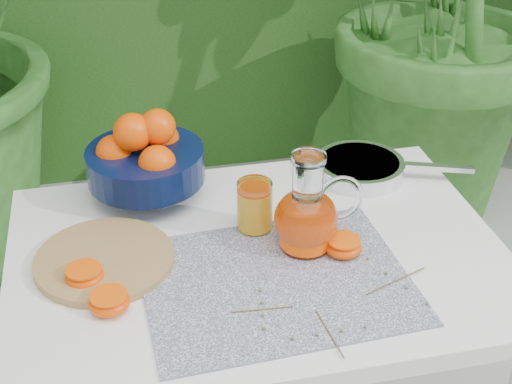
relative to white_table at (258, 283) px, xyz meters
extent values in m
cube|color=white|center=(0.00, 0.00, 0.06)|extent=(1.00, 0.70, 0.04)
cylinder|color=white|center=(-0.45, 0.30, -0.31)|extent=(0.04, 0.04, 0.71)
cylinder|color=white|center=(0.45, 0.30, -0.31)|extent=(0.04, 0.04, 0.71)
cube|color=#0B0F3F|center=(0.01, -0.10, 0.08)|extent=(0.52, 0.41, 0.00)
cylinder|color=olive|center=(-0.31, 0.03, 0.09)|extent=(0.33, 0.33, 0.02)
cylinder|color=black|center=(-0.20, 0.27, 0.10)|extent=(0.12, 0.12, 0.04)
cylinder|color=black|center=(-0.20, 0.27, 0.16)|extent=(0.34, 0.34, 0.07)
sphere|color=#FD6602|center=(-0.26, 0.28, 0.19)|extent=(0.11, 0.11, 0.08)
sphere|color=#FD6602|center=(-0.15, 0.32, 0.19)|extent=(0.11, 0.11, 0.08)
sphere|color=#FD6602|center=(-0.18, 0.21, 0.19)|extent=(0.11, 0.11, 0.08)
sphere|color=#FD6602|center=(-0.22, 0.33, 0.19)|extent=(0.11, 0.11, 0.08)
sphere|color=#FD6602|center=(-0.22, 0.26, 0.24)|extent=(0.11, 0.11, 0.08)
sphere|color=#FD6602|center=(-0.16, 0.27, 0.25)|extent=(0.10, 0.10, 0.08)
cylinder|color=white|center=(0.10, -0.01, 0.09)|extent=(0.10, 0.10, 0.01)
ellipsoid|color=white|center=(0.10, -0.01, 0.15)|extent=(0.13, 0.13, 0.12)
cylinder|color=white|center=(0.10, -0.01, 0.25)|extent=(0.06, 0.06, 0.08)
cylinder|color=white|center=(0.10, -0.01, 0.29)|extent=(0.07, 0.07, 0.01)
torus|color=white|center=(0.16, -0.01, 0.19)|extent=(0.10, 0.01, 0.10)
cylinder|color=#CA3D04|center=(0.10, -0.01, 0.14)|extent=(0.11, 0.11, 0.09)
cylinder|color=white|center=(0.01, 0.08, 0.14)|extent=(0.08, 0.08, 0.11)
cylinder|color=gold|center=(0.01, 0.08, 0.13)|extent=(0.07, 0.07, 0.09)
cylinder|color=#FA4B07|center=(0.01, 0.08, 0.18)|extent=(0.06, 0.06, 0.00)
cylinder|color=silver|center=(0.30, 0.25, 0.10)|extent=(0.27, 0.27, 0.04)
cylinder|color=silver|center=(0.30, 0.25, 0.12)|extent=(0.24, 0.24, 0.01)
cube|color=silver|center=(0.48, 0.18, 0.12)|extent=(0.16, 0.07, 0.01)
ellipsoid|color=#FD6602|center=(-0.30, -0.11, 0.10)|extent=(0.09, 0.09, 0.04)
cylinder|color=#FA4B07|center=(-0.30, -0.11, 0.12)|extent=(0.08, 0.08, 0.00)
ellipsoid|color=#FD6602|center=(-0.34, -0.03, 0.10)|extent=(0.09, 0.09, 0.04)
cylinder|color=#FA4B07|center=(-0.34, -0.03, 0.12)|extent=(0.08, 0.08, 0.00)
ellipsoid|color=#FD6602|center=(0.17, -0.04, 0.10)|extent=(0.09, 0.09, 0.04)
cylinder|color=#FA4B07|center=(0.17, -0.04, 0.12)|extent=(0.08, 0.08, 0.00)
cylinder|color=brown|center=(0.07, -0.26, 0.09)|extent=(0.01, 0.12, 0.00)
sphere|color=#5C703B|center=(0.00, -0.26, 0.09)|extent=(0.01, 0.01, 0.01)
sphere|color=#5C703B|center=(0.05, -0.26, 0.09)|extent=(0.01, 0.01, 0.01)
sphere|color=#5C703B|center=(0.09, -0.26, 0.09)|extent=(0.01, 0.01, 0.01)
sphere|color=#5C703B|center=(0.13, -0.26, 0.09)|extent=(0.01, 0.01, 0.01)
cylinder|color=brown|center=(0.23, -0.16, 0.09)|extent=(0.14, 0.05, 0.00)
sphere|color=#5C703B|center=(0.20, -0.08, 0.09)|extent=(0.01, 0.01, 0.01)
sphere|color=#5C703B|center=(0.22, -0.13, 0.09)|extent=(0.01, 0.01, 0.01)
sphere|color=#5C703B|center=(0.24, -0.18, 0.09)|extent=(0.01, 0.01, 0.01)
sphere|color=#5C703B|center=(0.26, -0.23, 0.09)|extent=(0.01, 0.01, 0.01)
cylinder|color=brown|center=(-0.03, -0.18, 0.09)|extent=(0.11, 0.01, 0.00)
sphere|color=#5C703B|center=(-0.04, -0.23, 0.09)|extent=(0.01, 0.01, 0.01)
sphere|color=#5C703B|center=(-0.04, -0.20, 0.09)|extent=(0.01, 0.01, 0.01)
sphere|color=#5C703B|center=(-0.03, -0.16, 0.09)|extent=(0.01, 0.01, 0.01)
sphere|color=#5C703B|center=(-0.02, -0.13, 0.09)|extent=(0.01, 0.01, 0.01)
camera|label=1|loc=(-0.25, -1.13, 0.95)|focal=50.00mm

